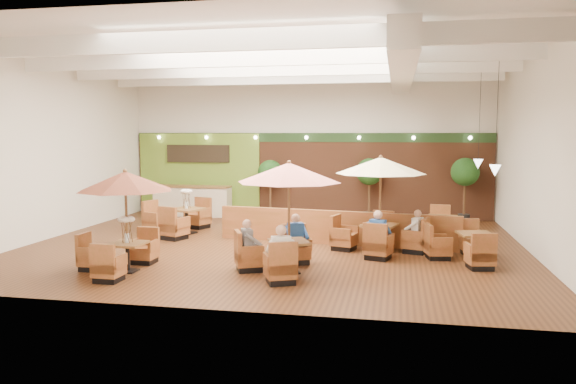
% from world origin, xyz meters
% --- Properties ---
extents(room, '(14.04, 14.00, 5.52)m').
position_xyz_m(room, '(0.25, 1.22, 3.63)').
color(room, '#381E0F').
rests_on(room, ground).
extents(service_counter, '(3.00, 0.75, 1.18)m').
position_xyz_m(service_counter, '(-4.40, 5.10, 0.58)').
color(service_counter, beige).
rests_on(service_counter, ground).
extents(booth_divider, '(7.06, 1.08, 0.98)m').
position_xyz_m(booth_divider, '(1.69, 0.49, 0.49)').
color(booth_divider, brown).
rests_on(booth_divider, ground).
extents(table_0, '(2.27, 2.33, 2.40)m').
position_xyz_m(table_0, '(-2.74, -3.68, 1.72)').
color(table_0, brown).
rests_on(table_0, ground).
extents(table_1, '(2.56, 2.73, 2.60)m').
position_xyz_m(table_1, '(0.95, -3.03, 1.88)').
color(table_1, brown).
rests_on(table_1, ground).
extents(table_2, '(2.70, 2.70, 2.63)m').
position_xyz_m(table_2, '(2.99, -0.26, 1.79)').
color(table_2, brown).
rests_on(table_2, ground).
extents(table_3, '(2.06, 2.93, 1.59)m').
position_xyz_m(table_3, '(-3.46, 1.35, 0.46)').
color(table_3, brown).
rests_on(table_3, ground).
extents(table_4, '(1.73, 2.50, 0.90)m').
position_xyz_m(table_4, '(5.14, -0.93, 0.34)').
color(table_4, brown).
rests_on(table_4, ground).
extents(table_5, '(0.98, 2.63, 0.95)m').
position_xyz_m(table_5, '(4.76, 1.55, 0.36)').
color(table_5, brown).
rests_on(table_5, ground).
extents(topiary_0, '(0.95, 0.95, 2.20)m').
position_xyz_m(topiary_0, '(-1.33, 5.30, 1.64)').
color(topiary_0, black).
rests_on(topiary_0, ground).
extents(topiary_1, '(0.99, 0.99, 2.29)m').
position_xyz_m(topiary_1, '(2.43, 5.30, 1.71)').
color(topiary_1, black).
rests_on(topiary_1, ground).
extents(topiary_2, '(1.01, 1.01, 2.34)m').
position_xyz_m(topiary_2, '(5.82, 5.30, 1.75)').
color(topiary_2, black).
rests_on(topiary_2, ground).
extents(diner_0, '(0.46, 0.43, 0.82)m').
position_xyz_m(diner_0, '(1.01, -3.98, 0.77)').
color(diner_0, white).
rests_on(diner_0, ground).
extents(diner_1, '(0.44, 0.42, 0.77)m').
position_xyz_m(diner_1, '(1.01, -2.08, 0.75)').
color(diner_1, '#224C95').
rests_on(diner_1, ground).
extents(diner_2, '(0.41, 0.43, 0.76)m').
position_xyz_m(diner_2, '(0.06, -3.03, 0.74)').
color(diner_2, slate).
rests_on(diner_2, ground).
extents(diner_3, '(0.44, 0.40, 0.81)m').
position_xyz_m(diner_3, '(2.99, -1.22, 0.76)').
color(diner_3, '#224C95').
rests_on(diner_3, ground).
extents(diner_4, '(0.38, 0.40, 0.72)m').
position_xyz_m(diner_4, '(3.95, -0.26, 0.73)').
color(diner_4, white).
rests_on(diner_4, ground).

